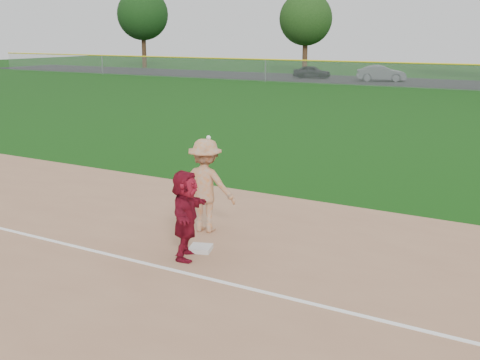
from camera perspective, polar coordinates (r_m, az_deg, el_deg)
The scene contains 9 objects.
ground at distance 12.06m, azimuth -3.65°, elevation -7.48°, with size 160.00×160.00×0.00m, color #0F3E0C.
foul_line at distance 11.45m, azimuth -5.92°, elevation -8.60°, with size 60.00×0.10×0.01m, color white.
first_base at distance 12.42m, azimuth -3.76°, elevation -6.49°, with size 0.43×0.43×0.10m, color silver.
base_runner at distance 11.82m, azimuth -5.18°, elevation -3.28°, with size 1.65×0.53×1.78m, color maroon.
car_left at distance 60.42m, azimuth 6.84°, elevation 10.16°, with size 1.46×3.64×1.24m, color black.
car_mid at distance 57.61m, azimuth 13.23°, elevation 9.82°, with size 1.53×4.40×1.45m, color #56585D.
first_base_play at distance 13.37m, azimuth -3.28°, elevation -0.53°, with size 1.48×1.32×2.34m.
tree_0 at distance 79.34m, azimuth -9.21°, elevation 15.23°, with size 6.40×6.40×9.81m.
tree_1 at distance 68.44m, azimuth 6.26°, elevation 14.94°, with size 5.80×5.80×8.75m.
Camera 1 is at (6.35, -9.27, 4.37)m, focal length 45.00 mm.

